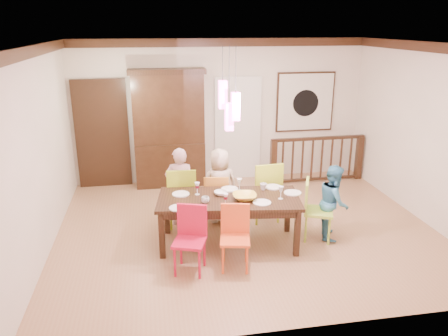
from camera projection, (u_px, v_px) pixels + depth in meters
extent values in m
plane|color=#A57450|center=(246.00, 228.00, 7.11)|extent=(6.00, 6.00, 0.00)
plane|color=white|center=(250.00, 44.00, 6.19)|extent=(6.00, 6.00, 0.00)
plane|color=beige|center=(221.00, 111.00, 8.99)|extent=(6.00, 0.00, 6.00)
plane|color=beige|center=(41.00, 152.00, 6.16)|extent=(0.00, 5.00, 5.00)
plane|color=beige|center=(427.00, 134.00, 7.14)|extent=(0.00, 5.00, 5.00)
cube|color=black|center=(103.00, 136.00, 8.68)|extent=(1.04, 0.07, 2.24)
cube|color=silver|center=(238.00, 130.00, 9.14)|extent=(0.97, 0.05, 2.22)
cube|color=black|center=(305.00, 102.00, 9.21)|extent=(1.25, 0.04, 1.25)
cube|color=silver|center=(306.00, 102.00, 9.18)|extent=(1.18, 0.02, 1.18)
cylinder|color=black|center=(306.00, 103.00, 9.18)|extent=(0.56, 0.01, 0.56)
cube|color=#FF4CB6|center=(223.00, 95.00, 5.95)|extent=(0.11, 0.11, 0.38)
cylinder|color=black|center=(223.00, 63.00, 5.82)|extent=(0.01, 0.01, 0.46)
cube|color=#FF4CB6|center=(236.00, 106.00, 5.93)|extent=(0.11, 0.11, 0.38)
cylinder|color=black|center=(236.00, 69.00, 5.77)|extent=(0.01, 0.01, 0.61)
cube|color=#FF4CB6|center=(229.00, 117.00, 6.01)|extent=(0.11, 0.11, 0.38)
cylinder|color=black|center=(229.00, 75.00, 5.83)|extent=(0.01, 0.01, 0.76)
cube|color=black|center=(229.00, 199.00, 6.40)|extent=(2.18, 1.22, 0.05)
cube|color=black|center=(163.00, 216.00, 6.72)|extent=(0.09, 0.09, 0.70)
cube|color=black|center=(282.00, 208.00, 7.03)|extent=(0.09, 0.09, 0.70)
cube|color=black|center=(166.00, 240.00, 5.99)|extent=(0.09, 0.09, 0.70)
cube|color=black|center=(298.00, 229.00, 6.30)|extent=(0.09, 0.09, 0.70)
cube|color=black|center=(224.00, 194.00, 6.80)|extent=(1.86, 0.30, 0.10)
cube|color=black|center=(234.00, 215.00, 6.04)|extent=(1.86, 0.30, 0.10)
cube|color=#A2BF21|center=(182.00, 197.00, 7.10)|extent=(0.48, 0.48, 0.04)
cube|color=#A2BF21|center=(181.00, 181.00, 7.01)|extent=(0.46, 0.07, 0.50)
cylinder|color=#A2BF21|center=(172.00, 216.00, 6.97)|extent=(0.04, 0.04, 0.48)
cylinder|color=#A2BF21|center=(195.00, 215.00, 7.03)|extent=(0.04, 0.04, 0.48)
cylinder|color=#A2BF21|center=(170.00, 207.00, 7.32)|extent=(0.04, 0.04, 0.48)
cylinder|color=#A2BF21|center=(192.00, 206.00, 7.38)|extent=(0.04, 0.04, 0.48)
cube|color=#C3792A|center=(216.00, 200.00, 7.16)|extent=(0.45, 0.45, 0.04)
cube|color=#C3792A|center=(216.00, 186.00, 7.09)|extent=(0.40, 0.09, 0.43)
cylinder|color=#C3792A|center=(208.00, 216.00, 7.06)|extent=(0.03, 0.03, 0.41)
cylinder|color=#C3792A|center=(227.00, 215.00, 7.11)|extent=(0.03, 0.03, 0.41)
cylinder|color=#C3792A|center=(205.00, 209.00, 7.36)|extent=(0.03, 0.03, 0.41)
cylinder|color=#C3792A|center=(224.00, 207.00, 7.41)|extent=(0.03, 0.03, 0.41)
cube|color=#BDD22C|center=(264.00, 191.00, 7.29)|extent=(0.51, 0.51, 0.04)
cube|color=#BDD22C|center=(265.00, 176.00, 7.21)|extent=(0.47, 0.08, 0.51)
cylinder|color=#BDD22C|center=(256.00, 211.00, 7.17)|extent=(0.04, 0.04, 0.49)
cylinder|color=#BDD22C|center=(278.00, 209.00, 7.23)|extent=(0.04, 0.04, 0.49)
cylinder|color=#BDD22C|center=(250.00, 202.00, 7.52)|extent=(0.04, 0.04, 0.49)
cylinder|color=#BDD22C|center=(272.00, 201.00, 7.58)|extent=(0.04, 0.04, 0.49)
cube|color=red|center=(189.00, 242.00, 5.75)|extent=(0.51, 0.51, 0.04)
cube|color=red|center=(189.00, 226.00, 5.67)|extent=(0.40, 0.17, 0.44)
cylinder|color=red|center=(178.00, 264.00, 5.64)|extent=(0.03, 0.03, 0.42)
cylinder|color=red|center=(204.00, 262.00, 5.69)|extent=(0.03, 0.03, 0.42)
cylinder|color=red|center=(177.00, 252.00, 5.94)|extent=(0.03, 0.03, 0.42)
cylinder|color=red|center=(201.00, 250.00, 6.00)|extent=(0.03, 0.03, 0.42)
cube|color=#E65323|center=(235.00, 240.00, 5.84)|extent=(0.46, 0.46, 0.04)
cube|color=#E65323|center=(235.00, 224.00, 5.76)|extent=(0.39, 0.11, 0.43)
cylinder|color=#E65323|center=(225.00, 261.00, 5.73)|extent=(0.03, 0.03, 0.41)
cylinder|color=#E65323|center=(249.00, 259.00, 5.78)|extent=(0.03, 0.03, 0.41)
cylinder|color=#E65323|center=(221.00, 249.00, 6.03)|extent=(0.03, 0.03, 0.41)
cylinder|color=#E65323|center=(244.00, 247.00, 6.08)|extent=(0.03, 0.03, 0.41)
cube|color=#ADCF3E|center=(318.00, 212.00, 6.63)|extent=(0.55, 0.55, 0.04)
cube|color=#ADCF3E|center=(320.00, 196.00, 6.55)|extent=(0.20, 0.41, 0.47)
cylinder|color=#ADCF3E|center=(311.00, 231.00, 6.52)|extent=(0.04, 0.04, 0.45)
cylinder|color=#ADCF3E|center=(332.00, 229.00, 6.57)|extent=(0.04, 0.04, 0.45)
cylinder|color=#ADCF3E|center=(303.00, 221.00, 6.84)|extent=(0.04, 0.04, 0.45)
cylinder|color=#ADCF3E|center=(324.00, 220.00, 6.89)|extent=(0.04, 0.04, 0.45)
cube|color=black|center=(170.00, 164.00, 8.92)|extent=(1.39, 0.44, 0.89)
cube|color=black|center=(168.00, 108.00, 8.58)|extent=(1.39, 0.40, 1.39)
cube|color=black|center=(168.00, 107.00, 8.76)|extent=(1.19, 0.02, 1.19)
cube|color=black|center=(167.00, 71.00, 8.36)|extent=(1.49, 0.44, 0.10)
cube|color=black|center=(273.00, 163.00, 8.95)|extent=(0.12, 0.12, 0.92)
cube|color=black|center=(359.00, 158.00, 9.26)|extent=(0.12, 0.12, 0.92)
cube|color=black|center=(318.00, 138.00, 8.95)|extent=(2.01, 0.11, 0.06)
cube|color=black|center=(316.00, 179.00, 9.23)|extent=(1.89, 0.09, 0.05)
imported|color=#D9A5AE|center=(180.00, 187.00, 7.05)|extent=(0.52, 0.39, 1.32)
imported|color=#C6AF95|center=(220.00, 186.00, 7.21)|extent=(0.66, 0.48, 1.25)
imported|color=teal|center=(334.00, 202.00, 6.68)|extent=(0.60, 0.67, 1.16)
imported|color=gold|center=(245.00, 197.00, 6.31)|extent=(0.38, 0.38, 0.08)
imported|color=white|center=(221.00, 193.00, 6.47)|extent=(0.23, 0.23, 0.06)
imported|color=silver|center=(205.00, 200.00, 6.18)|extent=(0.14, 0.14, 0.09)
imported|color=silver|center=(263.00, 187.00, 6.67)|extent=(0.13, 0.13, 0.10)
cylinder|color=white|center=(181.00, 194.00, 6.50)|extent=(0.26, 0.26, 0.01)
cylinder|color=white|center=(230.00, 189.00, 6.70)|extent=(0.26, 0.26, 0.01)
cylinder|color=white|center=(273.00, 187.00, 6.78)|extent=(0.26, 0.26, 0.01)
cylinder|color=white|center=(178.00, 208.00, 6.01)|extent=(0.26, 0.26, 0.01)
cylinder|color=white|center=(262.00, 203.00, 6.19)|extent=(0.26, 0.26, 0.01)
cylinder|color=white|center=(293.00, 193.00, 6.55)|extent=(0.26, 0.26, 0.01)
cube|color=#D83359|center=(235.00, 208.00, 6.02)|extent=(0.18, 0.14, 0.01)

